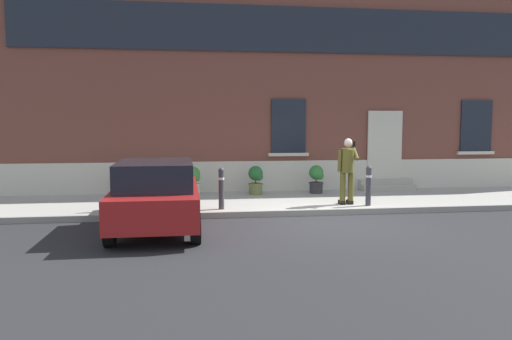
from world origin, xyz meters
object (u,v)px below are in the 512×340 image
(hatchback_car_red, at_px, (156,194))
(planter_terracotta, at_px, (129,181))
(planter_olive, at_px, (256,179))
(planter_charcoal, at_px, (316,178))
(person_on_phone, at_px, (347,167))
(bollard_near_person, at_px, (368,184))
(bollard_far_left, at_px, (221,187))
(planter_cream, at_px, (193,180))

(hatchback_car_red, relative_size, planter_terracotta, 4.73)
(planter_olive, xyz_separation_m, planter_charcoal, (1.87, -0.01, 0.00))
(person_on_phone, height_order, planter_charcoal, person_on_phone)
(planter_terracotta, distance_m, planter_olive, 3.75)
(planter_olive, height_order, planter_charcoal, same)
(bollard_near_person, relative_size, bollard_far_left, 1.00)
(hatchback_car_red, distance_m, planter_charcoal, 6.13)
(bollard_far_left, xyz_separation_m, person_on_phone, (3.34, 0.25, 0.44))
(hatchback_car_red, distance_m, bollard_near_person, 5.59)
(bollard_far_left, relative_size, planter_charcoal, 1.22)
(planter_cream, bearing_deg, bollard_far_left, -75.68)
(bollard_far_left, height_order, planter_terracotta, bollard_far_left)
(hatchback_car_red, xyz_separation_m, person_on_phone, (4.86, 1.84, 0.36))
(planter_olive, bearing_deg, planter_charcoal, -0.39)
(bollard_near_person, distance_m, planter_cream, 5.17)
(planter_terracotta, height_order, planter_charcoal, same)
(person_on_phone, bearing_deg, bollard_near_person, -18.41)
(bollard_far_left, distance_m, planter_charcoal, 3.95)
(planter_cream, bearing_deg, person_on_phone, -29.98)
(bollard_near_person, relative_size, planter_cream, 1.22)
(hatchback_car_red, xyz_separation_m, planter_terracotta, (-1.01, 4.17, -0.18))
(planter_terracotta, distance_m, planter_charcoal, 5.63)
(planter_cream, xyz_separation_m, planter_olive, (1.87, -0.09, 0.00))
(bollard_far_left, height_order, planter_cream, bollard_far_left)
(hatchback_car_red, xyz_separation_m, planter_cream, (0.87, 4.14, -0.18))
(planter_cream, bearing_deg, bollard_near_person, -29.60)
(planter_charcoal, bearing_deg, planter_terracotta, 178.62)
(bollard_near_person, height_order, planter_olive, bollard_near_person)
(planter_terracotta, bearing_deg, person_on_phone, -21.70)
(planter_terracotta, xyz_separation_m, planter_olive, (3.75, -0.12, 0.00))
(planter_charcoal, bearing_deg, person_on_phone, -83.76)
(planter_cream, height_order, planter_charcoal, same)
(planter_cream, bearing_deg, planter_charcoal, -1.58)
(bollard_far_left, bearing_deg, planter_terracotta, 134.36)
(bollard_far_left, bearing_deg, planter_charcoal, 38.30)
(person_on_phone, relative_size, planter_charcoal, 2.04)
(bollard_far_left, xyz_separation_m, planter_olive, (1.22, 2.46, -0.11))
(person_on_phone, distance_m, planter_olive, 3.11)
(hatchback_car_red, height_order, bollard_far_left, hatchback_car_red)
(planter_cream, bearing_deg, planter_olive, -2.78)
(bollard_near_person, relative_size, planter_charcoal, 1.22)
(planter_cream, distance_m, planter_olive, 1.88)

